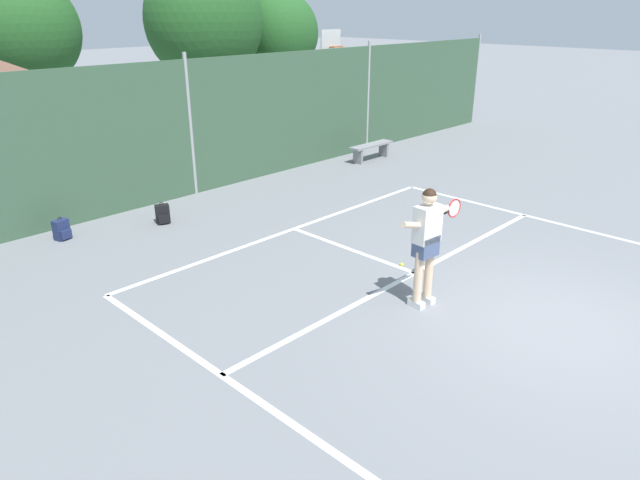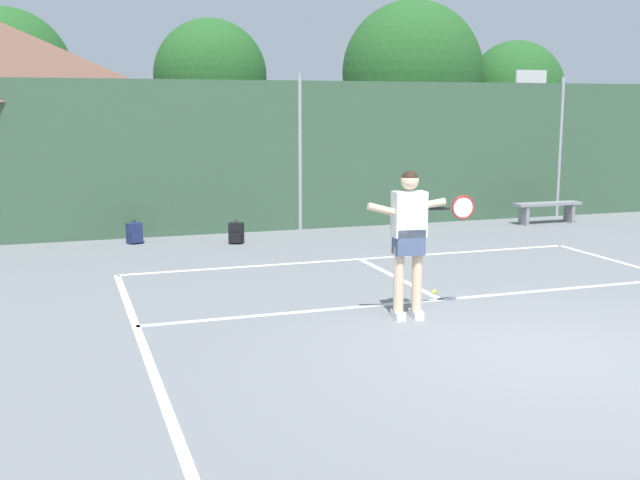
{
  "view_description": "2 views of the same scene",
  "coord_description": "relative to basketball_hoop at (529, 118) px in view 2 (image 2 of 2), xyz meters",
  "views": [
    {
      "loc": [
        -7.5,
        -2.54,
        4.24
      ],
      "look_at": [
        -1.32,
        3.47,
        0.72
      ],
      "focal_mm": 32.08,
      "sensor_mm": 36.0,
      "label": 1
    },
    {
      "loc": [
        -4.89,
        -6.81,
        2.63
      ],
      "look_at": [
        -1.47,
        3.3,
        0.78
      ],
      "focal_mm": 43.6,
      "sensor_mm": 36.0,
      "label": 2
    }
  ],
  "objects": [
    {
      "name": "ground_plane",
      "position": [
        -6.98,
        -11.09,
        -2.31
      ],
      "size": [
        120.0,
        120.0,
        0.0
      ],
      "primitive_type": "plane",
      "color": "slate"
    },
    {
      "name": "court_markings",
      "position": [
        -6.98,
        -10.44,
        -2.31
      ],
      "size": [
        8.3,
        11.1,
        0.01
      ],
      "color": "white",
      "rests_on": "ground"
    },
    {
      "name": "chainlink_fence",
      "position": [
        -6.98,
        -2.09,
        -0.73
      ],
      "size": [
        26.09,
        0.09,
        3.3
      ],
      "color": "#38563D",
      "rests_on": "ground"
    },
    {
      "name": "basketball_hoop",
      "position": [
        0.0,
        0.0,
        0.0
      ],
      "size": [
        0.9,
        0.67,
        3.55
      ],
      "color": "#284CB2",
      "rests_on": "ground"
    },
    {
      "name": "treeline_backdrop",
      "position": [
        -6.73,
        6.56,
        1.28
      ],
      "size": [
        26.56,
        4.35,
        6.15
      ],
      "color": "brown",
      "rests_on": "ground"
    },
    {
      "name": "tennis_player",
      "position": [
        -7.81,
        -9.33,
        -1.2
      ],
      "size": [
        1.44,
        0.29,
        1.85
      ],
      "color": "silver",
      "rests_on": "ground"
    },
    {
      "name": "tennis_ball",
      "position": [
        -6.91,
        -8.28,
        -2.28
      ],
      "size": [
        0.07,
        0.07,
        0.07
      ],
      "primitive_type": "sphere",
      "color": "#CCE033",
      "rests_on": "ground"
    },
    {
      "name": "backpack_navy",
      "position": [
        -10.53,
        -2.73,
        -2.12
      ],
      "size": [
        0.32,
        0.3,
        0.46
      ],
      "color": "navy",
      "rests_on": "ground"
    },
    {
      "name": "backpack_black",
      "position": [
        -8.67,
        -3.36,
        -2.12
      ],
      "size": [
        0.33,
        0.32,
        0.46
      ],
      "color": "black",
      "rests_on": "ground"
    },
    {
      "name": "courtside_bench",
      "position": [
        -1.45,
        -3.08,
        -1.95
      ],
      "size": [
        1.6,
        0.36,
        0.48
      ],
      "color": "gray",
      "rests_on": "ground"
    }
  ]
}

